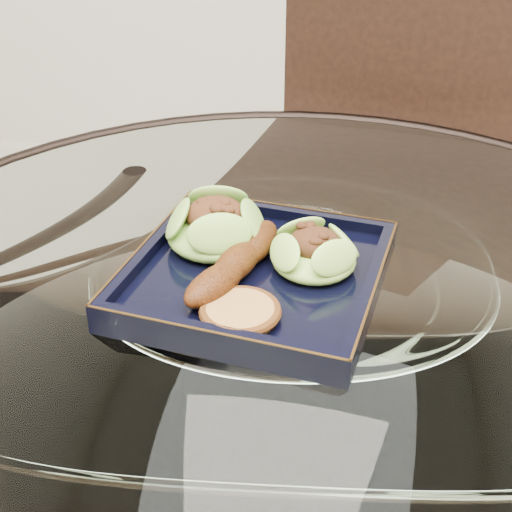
# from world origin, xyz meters

# --- Properties ---
(dining_table) EXTENTS (1.13, 1.13, 0.77)m
(dining_table) POSITION_xyz_m (-0.00, -0.00, 0.60)
(dining_table) COLOR white
(dining_table) RESTS_ON ground
(dining_chair) EXTENTS (0.50, 0.50, 1.03)m
(dining_chair) POSITION_xyz_m (0.08, 0.50, 0.58)
(dining_chair) COLOR black
(dining_chair) RESTS_ON ground
(navy_plate) EXTENTS (0.30, 0.30, 0.02)m
(navy_plate) POSITION_xyz_m (-0.04, 0.01, 0.77)
(navy_plate) COLOR black
(navy_plate) RESTS_ON dining_table
(lettuce_wrap_left) EXTENTS (0.13, 0.13, 0.04)m
(lettuce_wrap_left) POSITION_xyz_m (-0.10, 0.06, 0.80)
(lettuce_wrap_left) COLOR #5FA22F
(lettuce_wrap_left) RESTS_ON navy_plate
(lettuce_wrap_right) EXTENTS (0.11, 0.11, 0.03)m
(lettuce_wrap_right) POSITION_xyz_m (0.02, 0.03, 0.80)
(lettuce_wrap_right) COLOR #6FAE32
(lettuce_wrap_right) RESTS_ON navy_plate
(roasted_plantain) EXTENTS (0.09, 0.18, 0.03)m
(roasted_plantain) POSITION_xyz_m (-0.06, -0.00, 0.80)
(roasted_plantain) COLOR #5E2809
(roasted_plantain) RESTS_ON navy_plate
(crumb_patty) EXTENTS (0.09, 0.09, 0.01)m
(crumb_patty) POSITION_xyz_m (-0.04, -0.08, 0.79)
(crumb_patty) COLOR #B7753D
(crumb_patty) RESTS_ON navy_plate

